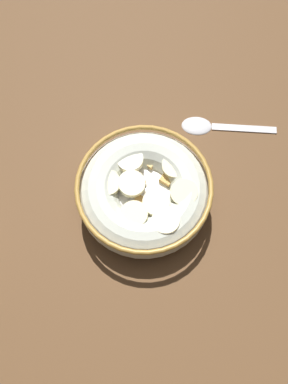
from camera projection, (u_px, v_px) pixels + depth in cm
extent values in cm
cube|color=brown|center=(144.00, 203.00, 56.27)|extent=(110.91, 110.91, 2.00)
cylinder|color=beige|center=(144.00, 199.00, 55.05)|extent=(9.17, 9.17, 0.60)
torus|color=beige|center=(144.00, 193.00, 52.91)|extent=(16.68, 16.68, 5.19)
torus|color=#B28438|center=(144.00, 186.00, 50.76)|extent=(16.78, 16.78, 0.60)
cylinder|color=white|center=(144.00, 192.00, 52.68)|extent=(13.56, 13.56, 0.40)
cube|color=#AD7F42|center=(107.00, 193.00, 52.02)|extent=(2.08, 2.07, 0.70)
cube|color=tan|center=(179.00, 176.00, 52.91)|extent=(1.63, 1.56, 0.85)
cube|color=tan|center=(125.00, 187.00, 52.26)|extent=(2.06, 2.05, 0.74)
cube|color=#B78947|center=(141.00, 151.00, 53.95)|extent=(1.74, 1.75, 0.69)
cube|color=tan|center=(125.00, 160.00, 53.61)|extent=(2.12, 2.12, 0.83)
cube|color=#B78947|center=(116.00, 155.00, 53.82)|extent=(2.02, 2.03, 0.74)
cube|color=tan|center=(156.00, 214.00, 50.93)|extent=(2.03, 2.03, 0.70)
cube|color=tan|center=(173.00, 221.00, 50.73)|extent=(2.09, 2.09, 0.71)
cube|color=tan|center=(189.00, 181.00, 52.56)|extent=(1.83, 1.89, 0.86)
cube|color=tan|center=(150.00, 162.00, 53.58)|extent=(1.95, 1.92, 0.81)
cube|color=tan|center=(138.00, 182.00, 52.47)|extent=(2.03, 2.01, 0.75)
cube|color=#AD7F42|center=(157.00, 153.00, 54.14)|extent=(1.72, 1.74, 0.71)
cube|color=tan|center=(106.00, 220.00, 50.73)|extent=(1.64, 1.67, 0.72)
cube|color=tan|center=(167.00, 179.00, 52.71)|extent=(1.79, 1.83, 0.79)
cube|color=#AD7F42|center=(145.00, 236.00, 50.18)|extent=(1.79, 1.79, 0.66)
cube|color=#AD7F42|center=(137.00, 201.00, 51.82)|extent=(1.60, 1.64, 0.76)
cube|color=tan|center=(182.00, 200.00, 51.78)|extent=(1.63, 1.57, 0.82)
cube|color=tan|center=(110.00, 210.00, 51.28)|extent=(1.92, 1.91, 0.69)
cube|color=#AD7F42|center=(122.00, 233.00, 50.10)|extent=(1.79, 1.77, 0.73)
cylinder|color=#F9EFC6|center=(130.00, 160.00, 52.58)|extent=(4.59, 4.60, 1.02)
cylinder|color=beige|center=(175.00, 166.00, 52.32)|extent=(4.48, 4.54, 1.33)
cylinder|color=#F4EABC|center=(156.00, 203.00, 50.74)|extent=(4.17, 4.13, 1.24)
cylinder|color=beige|center=(107.00, 183.00, 51.50)|extent=(4.67, 4.66, 1.10)
cylinder|color=#F4EABC|center=(131.00, 184.00, 51.30)|extent=(3.94, 3.89, 1.24)
cylinder|color=beige|center=(132.00, 214.00, 49.90)|extent=(4.32, 4.31, 1.29)
cylinder|color=beige|center=(166.00, 221.00, 49.40)|extent=(3.74, 3.71, 1.25)
cylinder|color=beige|center=(184.00, 193.00, 50.67)|extent=(4.59, 4.65, 1.35)
ellipsoid|color=silver|center=(197.00, 125.00, 58.88)|extent=(4.84, 3.91, 0.80)
cube|color=silver|center=(244.00, 128.00, 58.93)|extent=(8.97, 3.29, 0.36)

